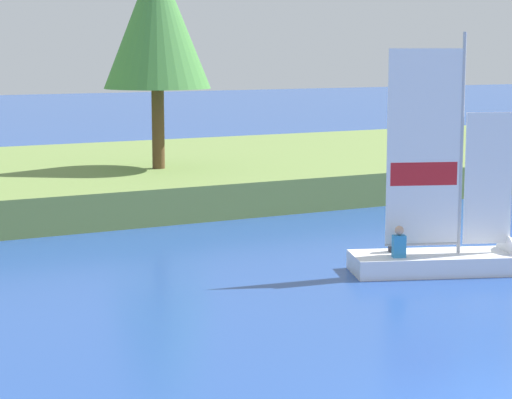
% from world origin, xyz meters
% --- Properties ---
extents(shore_bank, '(80.00, 14.37, 1.07)m').
position_xyz_m(shore_bank, '(0.00, 23.25, 0.53)').
color(shore_bank, olive).
rests_on(shore_bank, ground).
extents(shoreline_tree_centre, '(3.49, 3.49, 7.02)m').
position_xyz_m(shoreline_tree_centre, '(3.08, 20.66, 5.86)').
color(shoreline_tree_centre, brown).
rests_on(shoreline_tree_centre, shore_bank).
extents(sailboat, '(4.68, 2.85, 5.74)m').
position_xyz_m(sailboat, '(5.14, 7.51, 0.43)').
color(sailboat, white).
rests_on(sailboat, ground).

